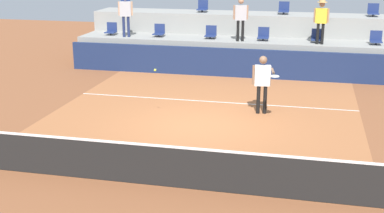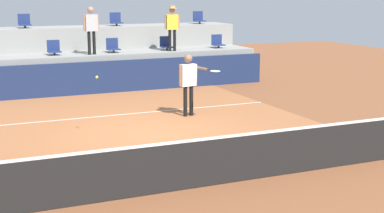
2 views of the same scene
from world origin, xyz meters
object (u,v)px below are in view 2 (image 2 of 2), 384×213
(stadium_chair_lower_far_right, at_px, (218,42))
(tennis_ball, at_px, (97,77))
(stadium_chair_lower_mid_right, at_px, (113,47))
(stadium_chair_upper_far_right, at_px, (199,19))
(spectator_with_hat, at_px, (172,24))
(spectator_leaning_on_rail, at_px, (91,26))
(stadium_chair_upper_right, at_px, (116,20))
(stadium_chair_lower_mid_left, at_px, (54,49))
(tennis_player, at_px, (189,78))
(stadium_chair_upper_left, at_px, (24,22))
(stadium_chair_lower_right, at_px, (166,44))

(stadium_chair_lower_far_right, relative_size, tennis_ball, 7.65)
(stadium_chair_lower_mid_right, bearing_deg, stadium_chair_upper_far_right, 22.99)
(stadium_chair_upper_far_right, height_order, spectator_with_hat, spectator_with_hat)
(stadium_chair_lower_far_right, bearing_deg, spectator_leaning_on_rail, -175.71)
(spectator_leaning_on_rail, bearing_deg, stadium_chair_upper_right, 55.10)
(stadium_chair_lower_mid_left, height_order, tennis_player, stadium_chair_lower_mid_left)
(stadium_chair_lower_far_right, relative_size, spectator_with_hat, 0.31)
(spectator_with_hat, relative_size, tennis_ball, 24.50)
(stadium_chair_lower_mid_right, bearing_deg, spectator_with_hat, -10.01)
(stadium_chair_upper_left, relative_size, tennis_ball, 7.65)
(stadium_chair_lower_mid_right, relative_size, tennis_player, 0.30)
(stadium_chair_lower_mid_left, distance_m, spectator_leaning_on_rail, 1.53)
(tennis_player, bearing_deg, stadium_chair_lower_far_right, 57.29)
(tennis_ball, bearing_deg, stadium_chair_lower_mid_left, 88.10)
(tennis_player, xyz_separation_m, spectator_leaning_on_rail, (-1.42, 5.37, 1.18))
(stadium_chair_lower_mid_right, height_order, stadium_chair_upper_right, stadium_chair_upper_right)
(spectator_with_hat, bearing_deg, stadium_chair_lower_right, 104.19)
(stadium_chair_lower_mid_left, xyz_separation_m, spectator_leaning_on_rail, (1.25, -0.38, 0.79))
(stadium_chair_lower_mid_right, distance_m, tennis_player, 5.80)
(stadium_chair_upper_left, distance_m, tennis_player, 8.38)
(stadium_chair_lower_mid_right, height_order, stadium_chair_upper_far_right, stadium_chair_upper_far_right)
(stadium_chair_lower_mid_left, relative_size, stadium_chair_upper_far_right, 1.00)
(tennis_player, relative_size, spectator_leaning_on_rail, 1.04)
(stadium_chair_upper_left, bearing_deg, stadium_chair_lower_far_right, -14.25)
(stadium_chair_upper_left, distance_m, stadium_chair_upper_far_right, 7.08)
(stadium_chair_lower_mid_right, distance_m, stadium_chair_lower_right, 2.08)
(stadium_chair_lower_far_right, distance_m, stadium_chair_upper_far_right, 1.99)
(stadium_chair_lower_far_right, height_order, spectator_with_hat, spectator_with_hat)
(stadium_chair_lower_mid_left, height_order, stadium_chair_upper_far_right, stadium_chair_upper_far_right)
(spectator_with_hat, bearing_deg, stadium_chair_upper_right, 124.83)
(stadium_chair_lower_right, bearing_deg, stadium_chair_upper_far_right, 39.74)
(stadium_chair_lower_mid_left, relative_size, stadium_chair_upper_right, 1.00)
(stadium_chair_upper_right, xyz_separation_m, spectator_leaning_on_rail, (-1.52, -2.18, -0.06))
(stadium_chair_lower_mid_right, bearing_deg, stadium_chair_lower_far_right, 0.00)
(stadium_chair_upper_far_right, distance_m, spectator_leaning_on_rail, 5.56)
(stadium_chair_upper_left, bearing_deg, tennis_player, -65.83)
(stadium_chair_upper_left, bearing_deg, tennis_ball, -86.83)
(stadium_chair_lower_mid_left, bearing_deg, stadium_chair_lower_right, 0.00)
(stadium_chair_lower_right, bearing_deg, stadium_chair_upper_left, 159.89)
(stadium_chair_upper_far_right, height_order, tennis_player, stadium_chair_upper_far_right)
(stadium_chair_upper_left, height_order, tennis_ball, stadium_chair_upper_left)
(stadium_chair_upper_left, relative_size, stadium_chair_upper_right, 1.00)
(spectator_leaning_on_rail, xyz_separation_m, spectator_with_hat, (3.04, 0.00, 0.01))
(tennis_player, distance_m, spectator_leaning_on_rail, 5.68)
(tennis_player, bearing_deg, tennis_ball, -157.06)
(stadium_chair_upper_far_right, relative_size, spectator_leaning_on_rail, 0.31)
(stadium_chair_lower_mid_right, relative_size, stadium_chair_upper_left, 1.00)
(stadium_chair_upper_left, distance_m, tennis_ball, 8.84)
(stadium_chair_upper_right, bearing_deg, stadium_chair_lower_mid_left, -147.04)
(tennis_player, bearing_deg, stadium_chair_upper_left, 114.17)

